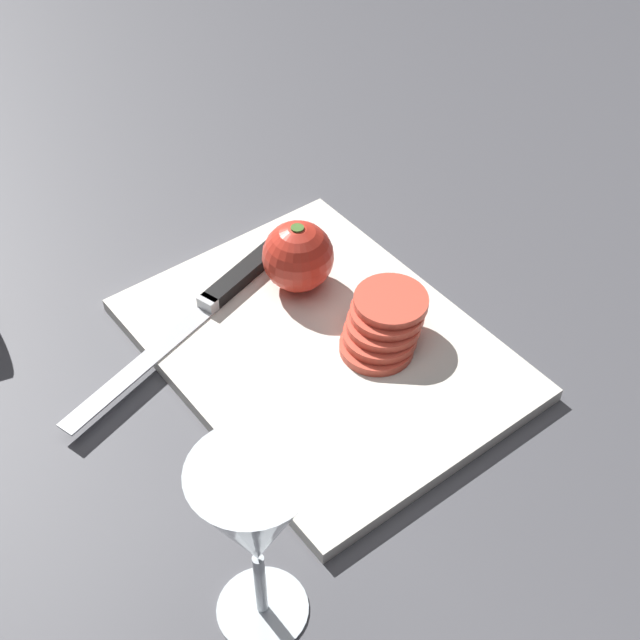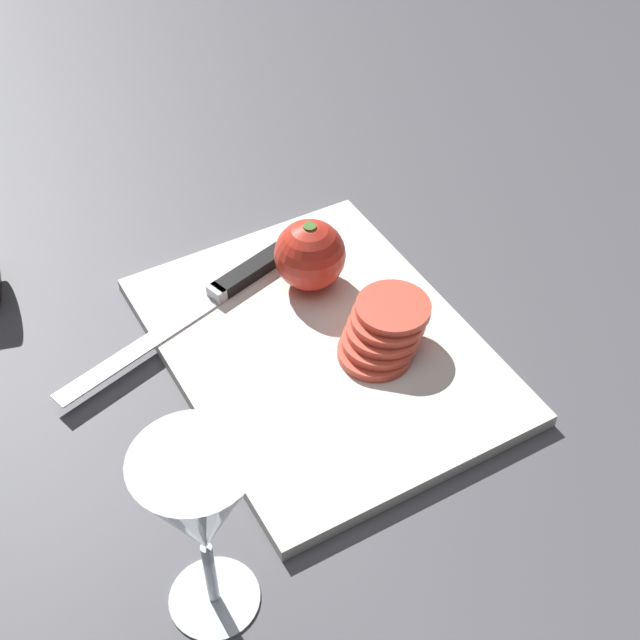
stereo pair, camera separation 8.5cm
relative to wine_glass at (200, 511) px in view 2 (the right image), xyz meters
name	(u,v)px [view 2 (the right image)]	position (x,y,z in m)	size (l,w,h in m)	color
ground_plane	(292,365)	(-0.19, 0.17, -0.12)	(3.00, 3.00, 0.00)	#4C4C51
cutting_board	(320,347)	(-0.19, 0.20, -0.12)	(0.37, 0.28, 0.01)	silver
wine_glass	(200,511)	(0.00, 0.00, 0.00)	(0.09, 0.09, 0.18)	silver
whole_tomato	(310,255)	(-0.27, 0.24, -0.07)	(0.07, 0.07, 0.08)	red
knife	(234,283)	(-0.30, 0.16, -0.10)	(0.11, 0.30, 0.01)	silver
tomato_slice_stack_near	(384,330)	(-0.15, 0.25, -0.09)	(0.09, 0.10, 0.04)	#DB4C38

